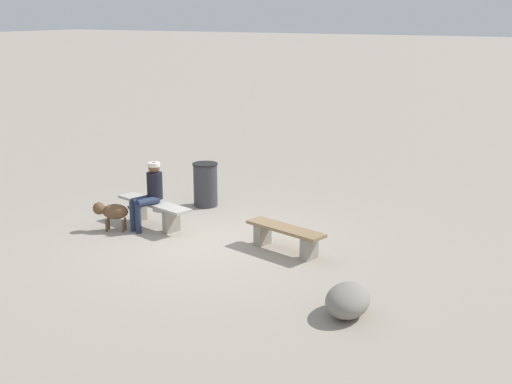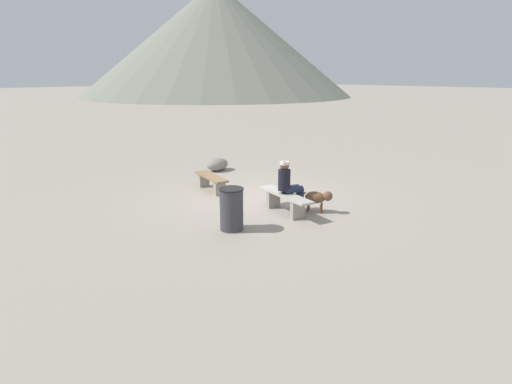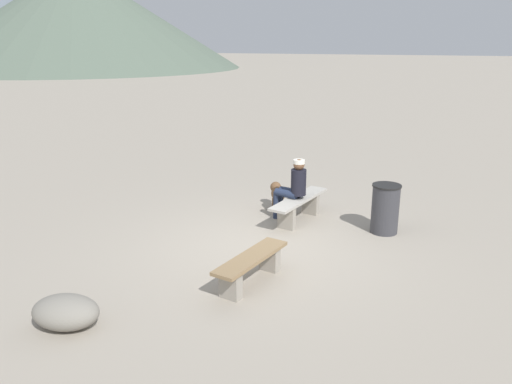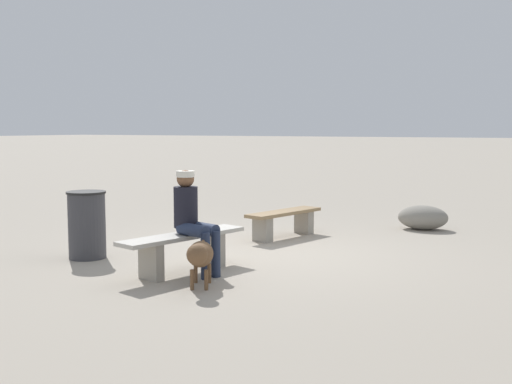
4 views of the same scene
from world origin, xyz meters
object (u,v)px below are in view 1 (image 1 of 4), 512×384
(bench_left, at_px, (285,235))
(trash_bin, at_px, (205,185))
(dog, at_px, (112,211))
(boulder, at_px, (348,300))
(bench_right, at_px, (154,210))
(seated_person, at_px, (150,191))

(bench_left, distance_m, trash_bin, 3.19)
(dog, bearing_deg, boulder, 140.34)
(bench_left, height_order, dog, dog)
(bench_right, distance_m, boulder, 4.99)
(trash_bin, bearing_deg, bench_left, 148.83)
(bench_left, height_order, trash_bin, trash_bin)
(seated_person, bearing_deg, bench_left, -161.34)
(bench_left, bearing_deg, seated_person, 16.06)
(trash_bin, bearing_deg, bench_right, 87.56)
(trash_bin, bearing_deg, dog, 75.05)
(bench_left, bearing_deg, dog, 23.64)
(seated_person, bearing_deg, boulder, 176.52)
(bench_left, xyz_separation_m, dog, (3.32, 0.59, 0.09))
(seated_person, distance_m, boulder, 4.96)
(bench_left, xyz_separation_m, trash_bin, (2.72, -1.65, 0.17))
(bench_left, distance_m, bench_right, 2.79)
(bench_left, relative_size, boulder, 1.81)
(seated_person, height_order, trash_bin, seated_person)
(trash_bin, bearing_deg, boulder, 143.21)
(seated_person, distance_m, trash_bin, 1.79)
(bench_right, relative_size, trash_bin, 1.99)
(bench_right, xyz_separation_m, dog, (0.53, 0.59, 0.04))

